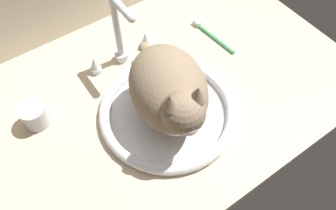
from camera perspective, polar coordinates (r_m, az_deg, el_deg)
The scene contains 6 objects.
countertop at distance 94.53cm, azimuth -2.07°, elevation 1.18°, with size 111.69×69.80×3.00cm, color #CCB793.
sink_basin at distance 88.72cm, azimuth -0.00°, elevation -1.00°, with size 35.71×35.71×2.85cm.
faucet at distance 95.35cm, azimuth -7.96°, elevation 10.94°, with size 20.03×12.00×22.80cm.
cat at distance 79.51cm, azimuth 0.37°, elevation 2.15°, with size 24.08×35.70×19.20cm.
metal_jar at distance 92.07cm, azimuth -21.30°, elevation -1.63°, with size 6.66×6.66×6.15cm.
toothbrush at distance 108.11cm, azimuth 7.36°, elevation 11.35°, with size 2.63×17.64×1.70cm.
Camera 1 is at (-28.80, -46.96, 78.32)cm, focal length 36.69 mm.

